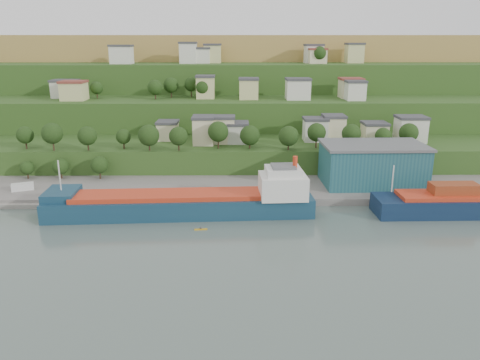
{
  "coord_description": "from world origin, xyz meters",
  "views": [
    {
      "loc": [
        7.39,
        -109.67,
        44.49
      ],
      "look_at": [
        8.32,
        15.0,
        7.74
      ],
      "focal_mm": 35.0,
      "sensor_mm": 36.0,
      "label": 1
    }
  ],
  "objects_px": {
    "cargo_ship_near": "(189,205)",
    "kayak_orange": "(155,221)",
    "caravan": "(23,188)",
    "warehouse": "(372,164)"
  },
  "relations": [
    {
      "from": "warehouse",
      "to": "caravan",
      "type": "relative_size",
      "value": 5.08
    },
    {
      "from": "warehouse",
      "to": "kayak_orange",
      "type": "xyz_separation_m",
      "value": [
        -63.1,
        -26.77,
        -8.19
      ]
    },
    {
      "from": "warehouse",
      "to": "kayak_orange",
      "type": "height_order",
      "value": "warehouse"
    },
    {
      "from": "cargo_ship_near",
      "to": "warehouse",
      "type": "height_order",
      "value": "cargo_ship_near"
    },
    {
      "from": "caravan",
      "to": "kayak_orange",
      "type": "distance_m",
      "value": 47.92
    },
    {
      "from": "cargo_ship_near",
      "to": "caravan",
      "type": "height_order",
      "value": "cargo_ship_near"
    },
    {
      "from": "warehouse",
      "to": "caravan",
      "type": "bearing_deg",
      "value": -178.22
    },
    {
      "from": "cargo_ship_near",
      "to": "kayak_orange",
      "type": "bearing_deg",
      "value": -152.12
    },
    {
      "from": "cargo_ship_near",
      "to": "kayak_orange",
      "type": "relative_size",
      "value": 21.56
    },
    {
      "from": "cargo_ship_near",
      "to": "caravan",
      "type": "distance_m",
      "value": 53.8
    }
  ]
}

